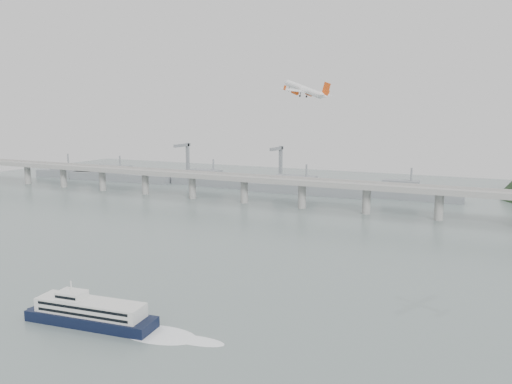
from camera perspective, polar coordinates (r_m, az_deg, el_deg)
The scene contains 5 objects.
ground at distance 201.61m, azimuth -6.93°, elevation -12.46°, with size 900.00×900.00×0.00m, color slate.
bridge at distance 376.21m, azimuth 9.42°, elevation 0.46°, with size 800.00×22.00×23.90m.
distant_fleet at distance 499.20m, azimuth -5.69°, elevation 1.36°, with size 453.00×60.90×40.00m.
ferry at distance 189.75m, azimuth -18.36°, elevation -12.99°, with size 79.44×20.22×14.99m.
airliner at distance 243.57m, azimuth 5.60°, elevation 11.55°, with size 29.85×28.24×11.54m.
Camera 1 is at (101.66, -157.41, 74.38)m, focal length 35.00 mm.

